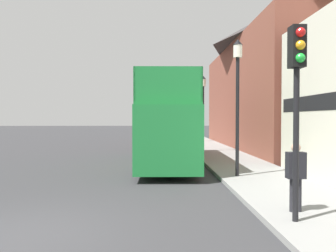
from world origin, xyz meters
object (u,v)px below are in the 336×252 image
Objects in this scene: parked_car_ahead_of_bus at (173,140)px; lamp_post_second at (203,99)px; tour_bus at (167,128)px; pedestrian_nearest at (296,170)px; traffic_signal at (297,79)px; lamp_post_third at (187,105)px; lamp_post_nearest at (238,83)px.

lamp_post_second is at bearing -61.92° from parked_car_ahead_of_bus.
pedestrian_nearest is at bearing -71.97° from tour_bus.
traffic_signal is at bearing -85.39° from parked_car_ahead_of_bus.
lamp_post_third reaches higher than parked_car_ahead_of_bus.
traffic_signal is at bearing -89.64° from lamp_post_third.
lamp_post_nearest is at bearing -82.57° from parked_car_ahead_of_bus.
lamp_post_second reaches higher than traffic_signal.
tour_bus is at bearing -95.60° from parked_car_ahead_of_bus.
lamp_post_second is 0.99× the size of lamp_post_third.
parked_car_ahead_of_bus is at bearing 95.62° from traffic_signal.
pedestrian_nearest is at bearing -88.88° from lamp_post_third.
tour_bus is at bearing 103.93° from traffic_signal.
lamp_post_nearest reaches higher than parked_car_ahead_of_bus.
parked_car_ahead_of_bus is 12.70m from lamp_post_nearest.
lamp_post_nearest is (1.82, -12.23, 2.89)m from parked_car_ahead_of_bus.
lamp_post_nearest is at bearing -89.26° from lamp_post_third.
traffic_signal is at bearing -112.55° from pedestrian_nearest.
lamp_post_second is at bearing 63.90° from tour_bus.
lamp_post_nearest is (-0.21, 4.60, 2.49)m from pedestrian_nearest.
lamp_post_third is at bearing 82.05° from tour_bus.
tour_bus is 2.02× the size of lamp_post_third.
lamp_post_second is at bearing -88.53° from lamp_post_third.
parked_car_ahead_of_bus is 17.79m from traffic_signal.
lamp_post_third is at bearing 91.47° from lamp_post_second.
lamp_post_third reaches higher than pedestrian_nearest.
tour_bus reaches higher than parked_car_ahead_of_bus.
traffic_signal is 0.83× the size of lamp_post_second.
lamp_post_third is (2.22, 13.71, 1.71)m from tour_bus.
traffic_signal is 0.80× the size of lamp_post_nearest.
pedestrian_nearest is at bearing -87.43° from lamp_post_nearest.
pedestrian_nearest is at bearing -89.11° from lamp_post_second.
lamp_post_nearest is 8.97m from lamp_post_second.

